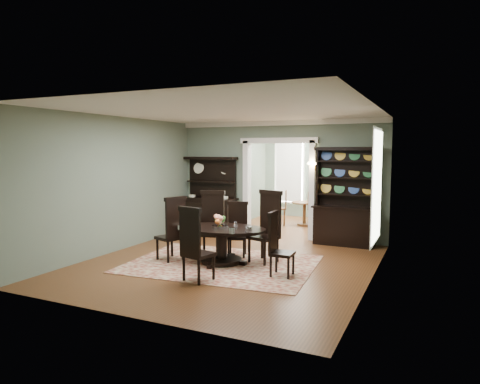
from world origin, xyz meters
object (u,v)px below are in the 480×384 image
(dining_table, at_px, (221,238))
(welsh_dresser, at_px, (345,210))
(parlor_table, at_px, (304,210))
(sideboard, at_px, (210,206))

(dining_table, height_order, welsh_dresser, welsh_dresser)
(dining_table, bearing_deg, welsh_dresser, 51.54)
(parlor_table, bearing_deg, dining_table, -93.27)
(dining_table, xyz_separation_m, parlor_table, (0.28, 4.89, -0.04))
(parlor_table, bearing_deg, sideboard, -133.81)
(welsh_dresser, height_order, parlor_table, welsh_dresser)
(sideboard, bearing_deg, dining_table, -52.51)
(sideboard, distance_m, parlor_table, 2.98)
(dining_table, relative_size, sideboard, 0.91)
(dining_table, bearing_deg, parlor_table, 83.05)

